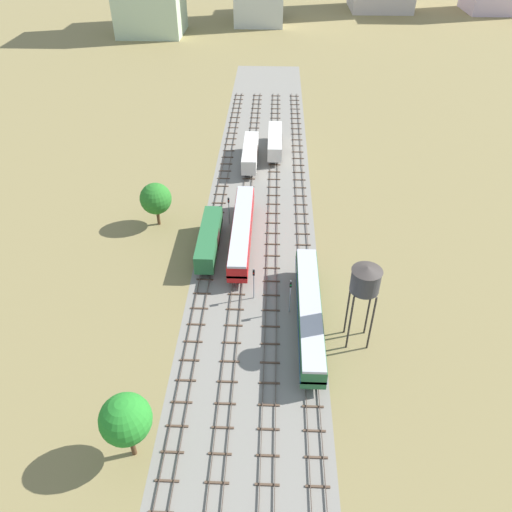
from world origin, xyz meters
TOP-DOWN VIEW (x-y plane):
  - ground_plane at (0.00, 56.00)m, footprint 480.00×480.00m
  - ballast_bed at (0.00, 56.00)m, footprint 18.51×176.00m
  - track_far_left at (-7.26, 57.00)m, footprint 2.40×126.00m
  - track_left at (-2.42, 57.00)m, footprint 2.40×126.00m
  - track_centre_left at (2.42, 57.00)m, footprint 2.40×126.00m
  - track_centre at (7.26, 57.00)m, footprint 2.40×126.00m
  - passenger_coach_centre_nearest at (7.26, 35.00)m, footprint 2.96×22.00m
  - freight_boxcar_far_left_near at (-7.25, 50.33)m, footprint 2.87×14.00m
  - passenger_coach_left_mid at (-2.42, 52.64)m, footprint 2.96×22.00m
  - freight_boxcar_left_midfar at (-2.41, 79.88)m, footprint 2.87×14.00m
  - freight_boxcar_centre_left_far at (2.43, 85.46)m, footprint 2.87×14.00m
  - water_tower at (13.07, 32.68)m, footprint 3.57×3.57m
  - signal_post_nearest at (0.00, 39.88)m, footprint 0.28×0.47m
  - signal_post_near at (4.84, 37.32)m, footprint 0.28×0.47m
  - signal_post_mid at (-4.84, 57.86)m, footprint 0.28×0.47m
  - lineside_tree_0 at (-16.60, 57.55)m, footprint 5.12×5.12m
  - lineside_tree_1 at (-11.06, 16.28)m, footprint 5.05×5.05m

SIDE VIEW (x-z plane):
  - ground_plane at x=0.00m, z-range 0.00..0.00m
  - ballast_bed at x=0.00m, z-range 0.00..0.01m
  - track_far_left at x=-7.26m, z-range -0.01..0.28m
  - track_left at x=-2.42m, z-range -0.01..0.28m
  - track_centre_left at x=2.42m, z-range -0.01..0.28m
  - track_centre at x=7.26m, z-range -0.01..0.28m
  - freight_boxcar_far_left_near at x=-7.25m, z-range 0.65..4.25m
  - freight_boxcar_left_midfar at x=-2.41m, z-range 0.65..4.25m
  - freight_boxcar_centre_left_far at x=2.43m, z-range 0.65..4.25m
  - passenger_coach_centre_nearest at x=7.26m, z-range 0.71..4.51m
  - passenger_coach_left_mid at x=-2.42m, z-range 0.71..4.51m
  - signal_post_nearest at x=0.00m, z-range 0.71..5.89m
  - signal_post_mid at x=-4.84m, z-range 0.72..5.98m
  - signal_post_near at x=4.84m, z-range 0.73..6.21m
  - lineside_tree_0 at x=-16.60m, z-range 1.16..8.65m
  - lineside_tree_1 at x=-11.06m, z-range 1.60..9.91m
  - water_tower at x=13.07m, z-range 3.94..15.67m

